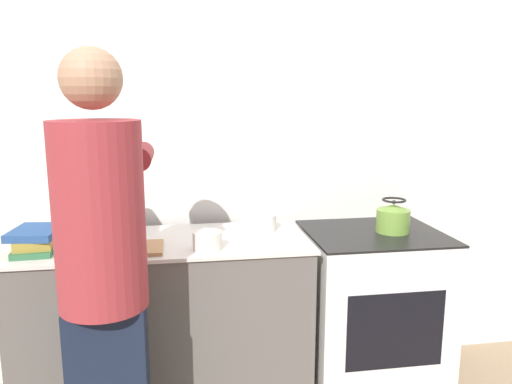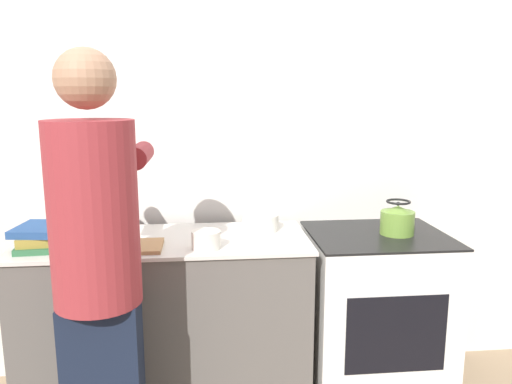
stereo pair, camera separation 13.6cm
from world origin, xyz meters
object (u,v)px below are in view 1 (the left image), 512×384
Objects in this scene: cutting_board at (127,249)px; kettle at (393,218)px; person at (103,269)px; bowl_prep at (207,241)px; knife at (118,245)px; canister_jar at (94,219)px; oven at (371,312)px.

cutting_board is 1.39m from kettle.
person is 0.42m from cutting_board.
bowl_prep reaches higher than cutting_board.
knife is (0.00, 0.45, -0.04)m from person.
person is 9.65× the size of canister_jar.
oven is 0.51× the size of person.
knife is 0.98× the size of canister_jar.
canister_jar is (-0.56, 0.30, 0.05)m from bowl_prep.
canister_jar is (-0.14, 0.23, 0.07)m from knife.
canister_jar reaches higher than cutting_board.
oven is 1.55m from person.
knife is 1.44m from kettle.
knife is 1.34× the size of bowl_prep.
oven is 1.07m from bowl_prep.
knife is (-0.05, 0.03, 0.01)m from cutting_board.
knife reaches higher than cutting_board.
oven is 2.80× the size of cutting_board.
person is 9.82× the size of knife.
knife reaches higher than oven.
knife is 1.01× the size of kettle.
cutting_board is (-1.29, -0.17, 0.48)m from oven.
canister_jar is at bearing 101.22° from person.
canister_jar is at bearing 176.22° from kettle.
kettle is (1.43, 0.58, 0.00)m from person.
cutting_board is 0.06m from knife.
canister_jar is at bearing 124.97° from cutting_board.
bowl_prep is (0.37, -0.04, 0.03)m from cutting_board.
oven is 5.04× the size of kettle.
knife is 0.42m from bowl_prep.
cutting_board is (0.05, 0.42, -0.05)m from person.
kettle is 0.97× the size of canister_jar.
canister_jar reaches higher than knife.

